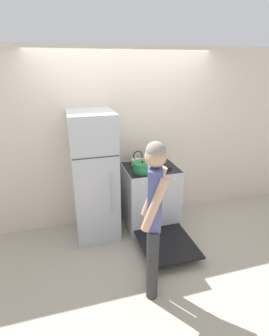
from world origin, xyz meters
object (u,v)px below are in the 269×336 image
(stove_range, at_px, (151,198))
(person, at_px, (154,214))
(tea_kettle, at_px, (138,161))
(utensil_jar, at_px, (160,159))
(dutch_oven_pot, at_px, (142,167))
(refrigerator, at_px, (94,177))

(stove_range, distance_m, person, 1.36)
(stove_range, height_order, person, person)
(tea_kettle, distance_m, utensil_jar, 0.35)
(utensil_jar, distance_m, person, 1.49)
(dutch_oven_pot, height_order, utensil_jar, utensil_jar)
(refrigerator, xyz_separation_m, dutch_oven_pot, (0.65, -0.12, 0.12))
(dutch_oven_pot, relative_size, utensil_jar, 1.59)
(person, bearing_deg, utensil_jar, -5.28)
(dutch_oven_pot, bearing_deg, refrigerator, 169.15)
(utensil_jar, bearing_deg, dutch_oven_pot, -143.96)
(dutch_oven_pot, xyz_separation_m, utensil_jar, (0.36, 0.26, -0.01))
(refrigerator, height_order, tea_kettle, refrigerator)
(stove_range, relative_size, tea_kettle, 6.11)
(stove_range, height_order, tea_kettle, tea_kettle)
(person, bearing_deg, tea_kettle, 7.81)
(person, bearing_deg, refrigerator, 36.66)
(dutch_oven_pot, relative_size, person, 0.18)
(refrigerator, bearing_deg, dutch_oven_pot, -10.85)
(stove_range, distance_m, utensil_jar, 0.59)
(stove_range, bearing_deg, tea_kettle, 133.17)
(refrigerator, distance_m, stove_range, 0.92)
(refrigerator, bearing_deg, person, -71.56)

